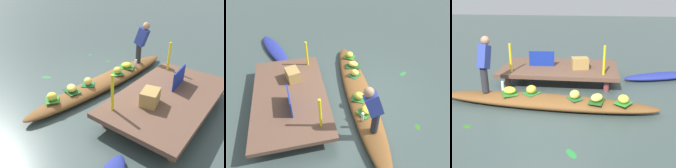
% 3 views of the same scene
% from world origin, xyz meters
% --- Properties ---
extents(canal_water, '(40.00, 40.00, 0.00)m').
position_xyz_m(canal_water, '(0.00, 0.00, 0.00)').
color(canal_water, '#3B4A47').
rests_on(canal_water, ground).
extents(dock_platform, '(3.20, 1.80, 0.41)m').
position_xyz_m(dock_platform, '(0.11, 1.80, 0.35)').
color(dock_platform, brown).
rests_on(dock_platform, ground).
extents(vendor_boat, '(4.94, 1.04, 0.26)m').
position_xyz_m(vendor_boat, '(0.00, 0.00, 0.13)').
color(vendor_boat, brown).
rests_on(vendor_boat, ground).
extents(leaf_mat_0, '(0.47, 0.51, 0.01)m').
position_xyz_m(leaf_mat_0, '(-0.80, 0.07, 0.26)').
color(leaf_mat_0, '#297428').
rests_on(leaf_mat_0, vendor_boat).
extents(banana_bunch_0, '(0.38, 0.36, 0.15)m').
position_xyz_m(banana_bunch_0, '(-0.80, 0.07, 0.34)').
color(banana_bunch_0, yellow).
rests_on(banana_bunch_0, vendor_boat).
extents(leaf_mat_1, '(0.40, 0.41, 0.01)m').
position_xyz_m(leaf_mat_1, '(0.66, -0.07, 0.26)').
color(leaf_mat_1, '#206537').
rests_on(leaf_mat_1, vendor_boat).
extents(banana_bunch_1, '(0.30, 0.30, 0.19)m').
position_xyz_m(banana_bunch_1, '(0.66, -0.07, 0.36)').
color(banana_bunch_1, '#F9CF4F').
rests_on(banana_bunch_1, vendor_boat).
extents(leaf_mat_2, '(0.43, 0.44, 0.01)m').
position_xyz_m(leaf_mat_2, '(-0.31, 0.11, 0.26)').
color(leaf_mat_2, '#287330').
rests_on(leaf_mat_2, vendor_boat).
extents(banana_bunch_2, '(0.30, 0.31, 0.19)m').
position_xyz_m(banana_bunch_2, '(-0.31, 0.11, 0.35)').
color(banana_bunch_2, gold).
rests_on(banana_bunch_2, vendor_boat).
extents(leaf_mat_3, '(0.38, 0.48, 0.01)m').
position_xyz_m(leaf_mat_3, '(1.13, -0.16, 0.26)').
color(leaf_mat_3, '#205420').
rests_on(leaf_mat_3, vendor_boat).
extents(banana_bunch_3, '(0.35, 0.37, 0.16)m').
position_xyz_m(banana_bunch_3, '(1.13, -0.16, 0.34)').
color(banana_bunch_3, '#EAD555').
rests_on(banana_bunch_3, vendor_boat).
extents(leaf_mat_4, '(0.42, 0.43, 0.01)m').
position_xyz_m(leaf_mat_4, '(1.67, -0.20, 0.26)').
color(leaf_mat_4, '#30822D').
rests_on(leaf_mat_4, vendor_boat).
extents(banana_bunch_4, '(0.31, 0.31, 0.18)m').
position_xyz_m(banana_bunch_4, '(1.67, -0.20, 0.35)').
color(banana_bunch_4, yellow).
rests_on(banana_bunch_4, vendor_boat).
extents(vendor_person, '(0.21, 0.45, 1.23)m').
position_xyz_m(vendor_person, '(-1.36, 0.18, 0.96)').
color(vendor_person, '#28282D').
rests_on(vendor_person, vendor_boat).
extents(water_bottle, '(0.06, 0.06, 0.21)m').
position_xyz_m(water_bottle, '(-1.02, 0.25, 0.36)').
color(water_bottle, silver).
rests_on(water_bottle, vendor_boat).
extents(market_banner, '(0.70, 0.08, 0.42)m').
position_xyz_m(market_banner, '(-0.39, 1.80, 0.62)').
color(market_banner, navy).
rests_on(market_banner, dock_platform).
extents(railing_post_west, '(0.06, 0.06, 0.75)m').
position_xyz_m(railing_post_west, '(-1.09, 1.20, 0.78)').
color(railing_post_west, yellow).
rests_on(railing_post_west, dock_platform).
extents(railing_post_east, '(0.06, 0.06, 0.75)m').
position_xyz_m(railing_post_east, '(1.31, 1.20, 0.78)').
color(railing_post_east, yellow).
rests_on(railing_post_east, dock_platform).
extents(produce_crate, '(0.50, 0.41, 0.30)m').
position_xyz_m(produce_crate, '(0.68, 1.66, 0.56)').
color(produce_crate, '#A37F44').
rests_on(produce_crate, dock_platform).
extents(drifting_plant_0, '(0.23, 0.17, 0.01)m').
position_xyz_m(drifting_plant_0, '(-2.35, -1.36, 0.00)').
color(drifting_plant_0, '#2A5C31').
rests_on(drifting_plant_0, ground).
extents(drifting_plant_1, '(0.26, 0.31, 0.01)m').
position_xyz_m(drifting_plant_1, '(0.73, -1.68, 0.00)').
color(drifting_plant_1, '#278436').
rests_on(drifting_plant_1, ground).
extents(drifting_plant_2, '(0.15, 0.19, 0.01)m').
position_xyz_m(drifting_plant_2, '(-1.41, -1.94, 0.00)').
color(drifting_plant_2, '#276F3D').
rests_on(drifting_plant_2, ground).
extents(drifting_plant_3, '(0.20, 0.17, 0.01)m').
position_xyz_m(drifting_plant_3, '(-1.31, -1.04, 0.00)').
color(drifting_plant_3, '#2D701D').
rests_on(drifting_plant_3, ground).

